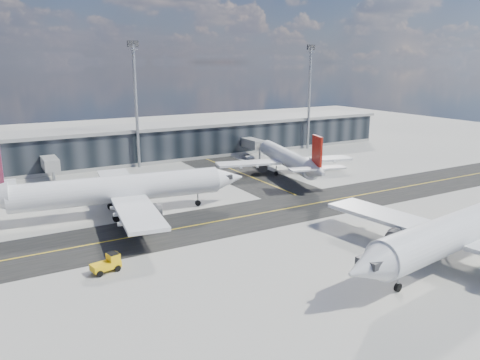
{
  "coord_description": "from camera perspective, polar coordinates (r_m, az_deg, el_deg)",
  "views": [
    {
      "loc": [
        -32.89,
        -58.03,
        24.18
      ],
      "look_at": [
        4.76,
        8.03,
        5.0
      ],
      "focal_mm": 35.0,
      "sensor_mm": 36.0,
      "label": 1
    }
  ],
  "objects": [
    {
      "name": "ground",
      "position": [
        70.95,
        -0.13,
        -5.77
      ],
      "size": [
        300.0,
        300.0,
        0.0
      ],
      "primitive_type": "plane",
      "color": "gray",
      "rests_on": "ground"
    },
    {
      "name": "taxiway_lanes",
      "position": [
        81.66,
        -1.46,
        -3.06
      ],
      "size": [
        180.0,
        63.0,
        0.03
      ],
      "color": "black",
      "rests_on": "ground"
    },
    {
      "name": "terminal_concourse",
      "position": [
        119.37,
        -13.26,
        4.09
      ],
      "size": [
        152.0,
        19.8,
        8.8
      ],
      "color": "black",
      "rests_on": "ground"
    },
    {
      "name": "floodlight_masts",
      "position": [
        111.35,
        -12.58,
        9.41
      ],
      "size": [
        102.5,
        0.7,
        28.9
      ],
      "color": "gray",
      "rests_on": "ground"
    },
    {
      "name": "airliner_af",
      "position": [
        77.71,
        -15.01,
        -1.15
      ],
      "size": [
        44.09,
        37.7,
        13.06
      ],
      "rotation": [
        0.0,
        0.0,
        -1.7
      ],
      "color": "white",
      "rests_on": "ground"
    },
    {
      "name": "airliner_redtail",
      "position": [
        103.47,
        5.82,
        2.61
      ],
      "size": [
        31.24,
        36.34,
        10.88
      ],
      "rotation": [
        0.0,
        0.0,
        -0.25
      ],
      "color": "white",
      "rests_on": "ground"
    },
    {
      "name": "airliner_near",
      "position": [
        64.7,
        26.0,
        -5.17
      ],
      "size": [
        44.58,
        38.13,
        13.2
      ],
      "rotation": [
        0.0,
        0.0,
        1.7
      ],
      "color": "silver",
      "rests_on": "ground"
    },
    {
      "name": "baggage_tug",
      "position": [
        58.43,
        -15.78,
        -9.72
      ],
      "size": [
        3.62,
        2.31,
        2.11
      ],
      "rotation": [
        0.0,
        0.0,
        -1.37
      ],
      "color": "yellow",
      "rests_on": "ground"
    },
    {
      "name": "service_van",
      "position": [
        120.88,
        0.93,
        2.93
      ],
      "size": [
        2.63,
        4.94,
        1.32
      ],
      "primitive_type": "imported",
      "rotation": [
        0.0,
        0.0,
        -0.09
      ],
      "color": "white",
      "rests_on": "ground"
    }
  ]
}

